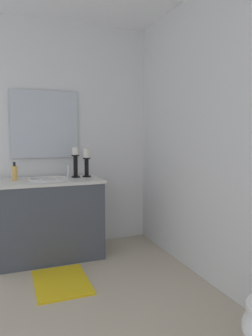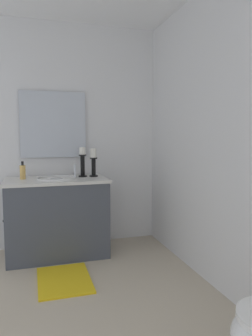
% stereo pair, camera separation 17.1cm
% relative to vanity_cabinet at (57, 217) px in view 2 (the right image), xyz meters
% --- Properties ---
extents(floor, '(3.15, 2.26, 0.02)m').
position_rel_vanity_cabinet_xyz_m(floor, '(1.25, 0.05, -0.41)').
color(floor, beige).
rests_on(floor, ground).
extents(wall_back, '(3.15, 0.04, 2.45)m').
position_rel_vanity_cabinet_xyz_m(wall_back, '(1.25, 1.18, 0.82)').
color(wall_back, white).
rests_on(wall_back, ground).
extents(wall_left, '(0.04, 2.26, 2.45)m').
position_rel_vanity_cabinet_xyz_m(wall_left, '(-0.32, 0.05, 0.82)').
color(wall_left, white).
rests_on(wall_left, ground).
extents(vanity_cabinet, '(0.58, 1.03, 0.80)m').
position_rel_vanity_cabinet_xyz_m(vanity_cabinet, '(0.00, 0.00, 0.00)').
color(vanity_cabinet, '#474C56').
rests_on(vanity_cabinet, ground).
extents(sink_basin, '(0.40, 0.40, 0.24)m').
position_rel_vanity_cabinet_xyz_m(sink_basin, '(0.00, 0.00, 0.36)').
color(sink_basin, white).
rests_on(sink_basin, vanity_cabinet).
extents(mirror, '(0.02, 0.70, 0.71)m').
position_rel_vanity_cabinet_xyz_m(mirror, '(-0.28, 0.00, 0.95)').
color(mirror, silver).
extents(candle_holder_tall, '(0.09, 0.09, 0.30)m').
position_rel_vanity_cabinet_xyz_m(candle_holder_tall, '(-0.06, 0.40, 0.56)').
color(candle_holder_tall, black).
rests_on(candle_holder_tall, vanity_cabinet).
extents(candle_holder_short, '(0.09, 0.09, 0.31)m').
position_rel_vanity_cabinet_xyz_m(candle_holder_short, '(-0.07, 0.28, 0.56)').
color(candle_holder_short, black).
rests_on(candle_holder_short, vanity_cabinet).
extents(soap_bottle, '(0.06, 0.06, 0.18)m').
position_rel_vanity_cabinet_xyz_m(soap_bottle, '(-0.06, -0.33, 0.47)').
color(soap_bottle, '#E5B259').
rests_on(soap_bottle, vanity_cabinet).
extents(bath_mat, '(0.60, 0.44, 0.02)m').
position_rel_vanity_cabinet_xyz_m(bath_mat, '(0.63, 0.00, -0.39)').
color(bath_mat, yellow).
rests_on(bath_mat, ground).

